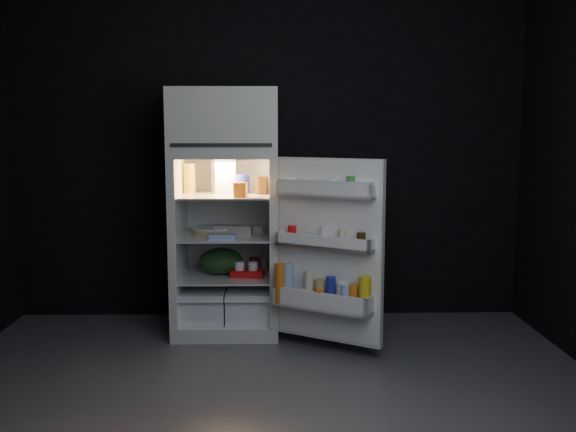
{
  "coord_description": "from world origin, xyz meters",
  "views": [
    {
      "loc": [
        0.04,
        -3.39,
        1.49
      ],
      "look_at": [
        0.14,
        1.0,
        0.9
      ],
      "focal_mm": 40.0,
      "sensor_mm": 36.0,
      "label": 1
    }
  ],
  "objects_px": {
    "refrigerator": "(226,203)",
    "milk_jug": "(223,177)",
    "yogurt_tray": "(248,273)",
    "egg_carton": "(233,230)",
    "fridge_door": "(327,254)"
  },
  "relations": [
    {
      "from": "milk_jug",
      "to": "refrigerator",
      "type": "bearing_deg",
      "value": -78.35
    },
    {
      "from": "fridge_door",
      "to": "egg_carton",
      "type": "bearing_deg",
      "value": 141.55
    },
    {
      "from": "milk_jug",
      "to": "yogurt_tray",
      "type": "bearing_deg",
      "value": -58.76
    },
    {
      "from": "refrigerator",
      "to": "yogurt_tray",
      "type": "xyz_separation_m",
      "value": [
        0.16,
        -0.12,
        -0.5
      ]
    },
    {
      "from": "egg_carton",
      "to": "yogurt_tray",
      "type": "relative_size",
      "value": 1.17
    },
    {
      "from": "egg_carton",
      "to": "yogurt_tray",
      "type": "distance_m",
      "value": 0.33
    },
    {
      "from": "milk_jug",
      "to": "yogurt_tray",
      "type": "xyz_separation_m",
      "value": [
        0.18,
        -0.16,
        -0.69
      ]
    },
    {
      "from": "refrigerator",
      "to": "yogurt_tray",
      "type": "relative_size",
      "value": 7.51
    },
    {
      "from": "yogurt_tray",
      "to": "refrigerator",
      "type": "bearing_deg",
      "value": 152.23
    },
    {
      "from": "refrigerator",
      "to": "milk_jug",
      "type": "xyz_separation_m",
      "value": [
        -0.02,
        0.05,
        0.19
      ]
    },
    {
      "from": "refrigerator",
      "to": "egg_carton",
      "type": "bearing_deg",
      "value": -47.57
    },
    {
      "from": "fridge_door",
      "to": "yogurt_tray",
      "type": "xyz_separation_m",
      "value": [
        -0.54,
        0.45,
        -0.23
      ]
    },
    {
      "from": "egg_carton",
      "to": "fridge_door",
      "type": "bearing_deg",
      "value": -30.91
    },
    {
      "from": "egg_carton",
      "to": "refrigerator",
      "type": "bearing_deg",
      "value": 139.98
    },
    {
      "from": "milk_jug",
      "to": "egg_carton",
      "type": "height_order",
      "value": "milk_jug"
    }
  ]
}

